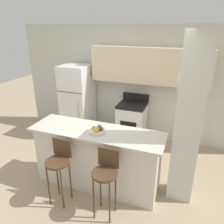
{
  "coord_description": "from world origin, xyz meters",
  "views": [
    {
      "loc": [
        1.29,
        -2.74,
        2.53
      ],
      "look_at": [
        0.0,
        0.69,
        1.06
      ],
      "focal_mm": 35.0,
      "sensor_mm": 36.0,
      "label": 1
    }
  ],
  "objects_px": {
    "bar_stool_left": "(59,163)",
    "trash_bin": "(95,133)",
    "refrigerator": "(78,101)",
    "bar_stool_right": "(106,174)",
    "fruit_bowl": "(97,130)",
    "stove_range": "(132,122)"
  },
  "relations": [
    {
      "from": "stove_range",
      "to": "bar_stool_left",
      "type": "relative_size",
      "value": 1.07
    },
    {
      "from": "stove_range",
      "to": "bar_stool_right",
      "type": "bearing_deg",
      "value": -83.51
    },
    {
      "from": "bar_stool_right",
      "to": "fruit_bowl",
      "type": "xyz_separation_m",
      "value": [
        -0.31,
        0.45,
        0.38
      ]
    },
    {
      "from": "bar_stool_left",
      "to": "trash_bin",
      "type": "distance_m",
      "value": 1.94
    },
    {
      "from": "stove_range",
      "to": "trash_bin",
      "type": "xyz_separation_m",
      "value": [
        -0.79,
        -0.32,
        -0.27
      ]
    },
    {
      "from": "stove_range",
      "to": "bar_stool_left",
      "type": "bearing_deg",
      "value": -102.47
    },
    {
      "from": "bar_stool_left",
      "to": "bar_stool_right",
      "type": "bearing_deg",
      "value": 0.0
    },
    {
      "from": "fruit_bowl",
      "to": "stove_range",
      "type": "bearing_deg",
      "value": 87.82
    },
    {
      "from": "bar_stool_left",
      "to": "refrigerator",
      "type": "bearing_deg",
      "value": 111.89
    },
    {
      "from": "bar_stool_left",
      "to": "fruit_bowl",
      "type": "bearing_deg",
      "value": 47.36
    },
    {
      "from": "bar_stool_right",
      "to": "fruit_bowl",
      "type": "distance_m",
      "value": 0.67
    },
    {
      "from": "stove_range",
      "to": "bar_stool_left",
      "type": "height_order",
      "value": "stove_range"
    },
    {
      "from": "trash_bin",
      "to": "bar_stool_right",
      "type": "bearing_deg",
      "value": -60.82
    },
    {
      "from": "stove_range",
      "to": "trash_bin",
      "type": "relative_size",
      "value": 2.82
    },
    {
      "from": "bar_stool_right",
      "to": "trash_bin",
      "type": "xyz_separation_m",
      "value": [
        -1.04,
        1.86,
        -0.48
      ]
    },
    {
      "from": "bar_stool_right",
      "to": "refrigerator",
      "type": "bearing_deg",
      "value": 126.8
    },
    {
      "from": "bar_stool_left",
      "to": "trash_bin",
      "type": "relative_size",
      "value": 2.64
    },
    {
      "from": "stove_range",
      "to": "trash_bin",
      "type": "distance_m",
      "value": 0.89
    },
    {
      "from": "refrigerator",
      "to": "bar_stool_left",
      "type": "distance_m",
      "value": 2.28
    },
    {
      "from": "bar_stool_left",
      "to": "trash_bin",
      "type": "xyz_separation_m",
      "value": [
        -0.31,
        1.86,
        -0.48
      ]
    },
    {
      "from": "refrigerator",
      "to": "bar_stool_left",
      "type": "relative_size",
      "value": 1.69
    },
    {
      "from": "stove_range",
      "to": "trash_bin",
      "type": "bearing_deg",
      "value": -157.84
    }
  ]
}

